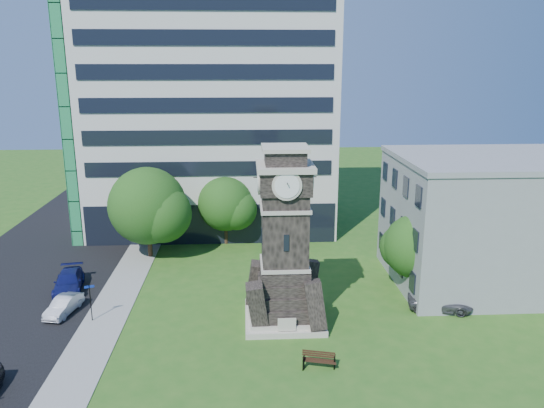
{
  "coord_description": "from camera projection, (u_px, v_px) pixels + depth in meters",
  "views": [
    {
      "loc": [
        0.41,
        -31.64,
        17.35
      ],
      "look_at": [
        2.48,
        8.2,
        6.74
      ],
      "focal_mm": 35.0,
      "sensor_mm": 36.0,
      "label": 1
    }
  ],
  "objects": [
    {
      "name": "street_sign",
      "position": [
        90.0,
        298.0,
        36.42
      ],
      "size": [
        0.66,
        0.07,
        2.74
      ],
      "rotation": [
        0.0,
        0.0,
        0.31
      ],
      "color": "black",
      "rests_on": "ground"
    },
    {
      "name": "sidewalk",
      "position": [
        113.0,
        304.0,
        39.31
      ],
      "size": [
        3.0,
        70.0,
        0.06
      ],
      "primitive_type": "cube",
      "color": "gray",
      "rests_on": "ground"
    },
    {
      "name": "tree_nc",
      "position": [
        226.0,
        205.0,
        51.73
      ],
      "size": [
        5.89,
        5.36,
        6.78
      ],
      "rotation": [
        0.0,
        0.0,
        0.16
      ],
      "color": "#332114",
      "rests_on": "ground"
    },
    {
      "name": "park_bench",
      "position": [
        319.0,
        359.0,
        31.1
      ],
      "size": [
        1.94,
        0.52,
        1.0
      ],
      "rotation": [
        0.0,
        0.0,
        -0.24
      ],
      "color": "black",
      "rests_on": "ground"
    },
    {
      "name": "tree_east",
      "position": [
        417.0,
        248.0,
        40.23
      ],
      "size": [
        5.41,
        4.92,
        6.37
      ],
      "rotation": [
        0.0,
        0.0,
        0.26
      ],
      "color": "#332114",
      "rests_on": "ground"
    },
    {
      "name": "car_street_north",
      "position": [
        69.0,
        282.0,
        41.65
      ],
      "size": [
        2.9,
        5.3,
        1.46
      ],
      "primitive_type": "imported",
      "rotation": [
        0.0,
        0.0,
        0.18
      ],
      "color": "navy",
      "rests_on": "ground"
    },
    {
      "name": "tree_ne",
      "position": [
        281.0,
        206.0,
        52.93
      ],
      "size": [
        4.53,
        4.12,
        5.8
      ],
      "rotation": [
        0.0,
        0.0,
        0.38
      ],
      "color": "#332114",
      "rests_on": "ground"
    },
    {
      "name": "office_low",
      "position": [
        490.0,
        220.0,
        42.36
      ],
      "size": [
        15.2,
        12.2,
        10.4
      ],
      "color": "gray",
      "rests_on": "ground"
    },
    {
      "name": "car_street_mid",
      "position": [
        64.0,
        306.0,
        37.83
      ],
      "size": [
        2.0,
        3.87,
        1.21
      ],
      "primitive_type": "imported",
      "rotation": [
        0.0,
        0.0,
        -0.2
      ],
      "color": "#B6B8BF",
      "rests_on": "ground"
    },
    {
      "name": "office_tall",
      "position": [
        210.0,
        94.0,
        56.1
      ],
      "size": [
        26.2,
        15.11,
        28.6
      ],
      "color": "silver",
      "rests_on": "ground"
    },
    {
      "name": "car_east_lot",
      "position": [
        440.0,
        302.0,
        38.39
      ],
      "size": [
        4.94,
        3.11,
        1.27
      ],
      "primitive_type": "imported",
      "rotation": [
        0.0,
        0.0,
        1.34
      ],
      "color": "#4C4D51",
      "rests_on": "ground"
    },
    {
      "name": "tree_nw",
      "position": [
        149.0,
        208.0,
        47.97
      ],
      "size": [
        7.74,
        7.03,
        8.4
      ],
      "rotation": [
        0.0,
        0.0,
        0.34
      ],
      "color": "#332114",
      "rests_on": "ground"
    },
    {
      "name": "clock_tower",
      "position": [
        284.0,
        248.0,
        35.7
      ],
      "size": [
        5.4,
        5.4,
        12.22
      ],
      "color": "beige",
      "rests_on": "ground"
    },
    {
      "name": "ground",
      "position": [
        241.0,
        335.0,
        34.97
      ],
      "size": [
        160.0,
        160.0,
        0.0
      ],
      "primitive_type": "plane",
      "color": "#2A5E1B",
      "rests_on": "ground"
    }
  ]
}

